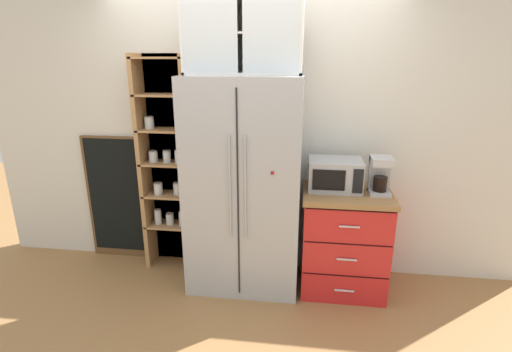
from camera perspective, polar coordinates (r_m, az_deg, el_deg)
ground_plane at (r=3.63m, az=-1.71°, el=-15.57°), size 10.79×10.79×0.00m
wall_back_cream at (r=3.51m, az=-0.84°, el=5.89°), size 5.08×0.10×2.55m
refrigerator at (r=3.26m, az=-1.74°, el=-1.48°), size 0.95×0.64×1.84m
pantry_shelf_column at (r=3.66m, az=-12.96°, el=1.73°), size 0.52×0.27×2.01m
counter_cabinet at (r=3.44m, az=13.02°, el=-9.34°), size 0.73×0.61×0.90m
microwave at (r=3.26m, az=11.77°, el=0.22°), size 0.44×0.33×0.26m
coffee_maker at (r=3.26m, az=18.11°, el=0.17°), size 0.17×0.20×0.31m
mug_charcoal at (r=3.31m, az=13.54°, el=-1.19°), size 0.12×0.09×0.09m
mug_navy at (r=3.29m, az=13.58°, el=-1.27°), size 0.11×0.08×0.09m
bottle_amber at (r=3.25m, az=13.66°, el=-0.32°), size 0.06×0.06×0.26m
upper_cabinet at (r=3.13m, az=-1.81°, el=20.51°), size 0.92×0.32×0.61m
chalkboard_menu at (r=4.04m, az=-20.17°, el=-3.12°), size 0.60×0.04×1.26m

